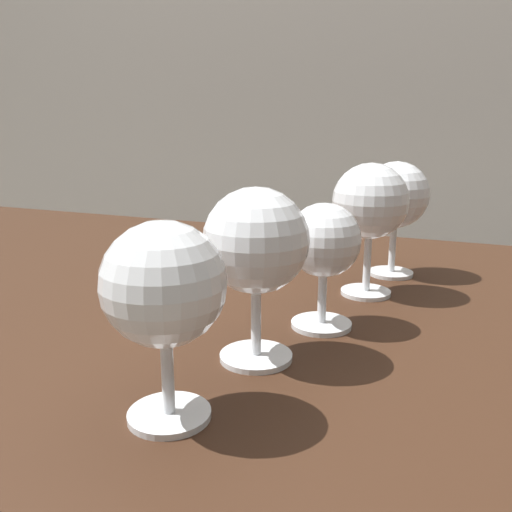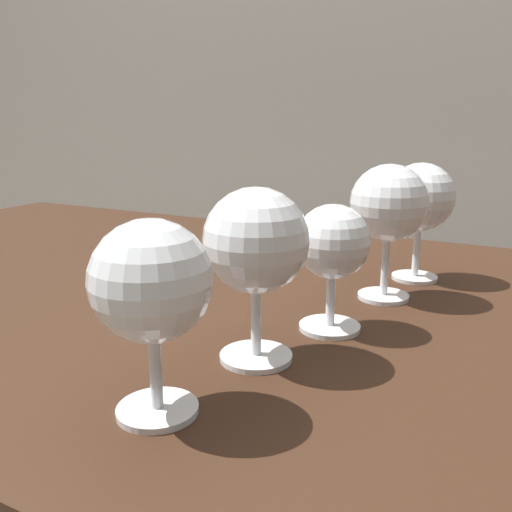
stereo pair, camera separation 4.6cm
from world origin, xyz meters
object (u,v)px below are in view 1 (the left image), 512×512
object	(u,v)px
wine_glass_empty	(164,288)
wine_glass_white	(324,244)
wine_glass_merlot	(396,197)
wine_glass_rose	(256,244)
wine_glass_cabernet	(370,204)

from	to	relation	value
wine_glass_empty	wine_glass_white	size ratio (longest dim) A/B	1.12
wine_glass_white	wine_glass_merlot	xyz separation A→B (m)	(0.04, 0.22, 0.02)
wine_glass_empty	wine_glass_rose	distance (m)	0.12
wine_glass_white	wine_glass_merlot	distance (m)	0.22
wine_glass_rose	wine_glass_cabernet	xyz separation A→B (m)	(0.06, 0.22, 0.01)
wine_glass_cabernet	wine_glass_white	bearing A→B (deg)	-100.86
wine_glass_cabernet	wine_glass_rose	bearing A→B (deg)	-104.77
wine_glass_white	wine_glass_merlot	bearing A→B (deg)	79.60
wine_glass_cabernet	wine_glass_empty	bearing A→B (deg)	-103.54
wine_glass_empty	wine_glass_merlot	distance (m)	0.44
wine_glass_rose	wine_glass_white	world-z (taller)	wine_glass_rose
wine_glass_white	wine_glass_cabernet	bearing A→B (deg)	79.14
wine_glass_white	wine_glass_merlot	world-z (taller)	wine_glass_merlot
wine_glass_cabernet	wine_glass_merlot	bearing A→B (deg)	80.18
wine_glass_rose	wine_glass_merlot	bearing A→B (deg)	76.73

